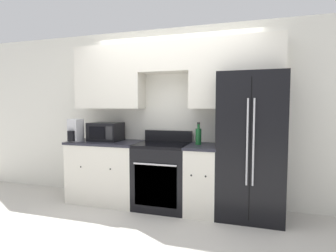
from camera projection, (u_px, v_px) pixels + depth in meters
The scene contains 9 objects.
ground_plane at pixel (161, 216), 3.44m from camera, with size 12.00×12.00×0.00m, color beige.
wall_back at pixel (174, 100), 3.89m from camera, with size 8.00×0.39×2.60m.
lower_cabinets_left at pixel (107, 171), 3.99m from camera, with size 1.08×0.64×0.91m.
lower_cabinets_right at pixel (202, 178), 3.56m from camera, with size 0.43×0.64×0.91m.
oven_range at pixel (163, 175), 3.73m from camera, with size 0.74×0.65×1.07m.
refrigerator at pixel (250, 145), 3.42m from camera, with size 0.82×0.79×1.85m.
microwave at pixel (106, 132), 4.01m from camera, with size 0.47×0.37×0.28m.
bottle at pixel (198, 136), 3.59m from camera, with size 0.08×0.08×0.31m.
electric_kettle at pixel (75, 131), 3.88m from camera, with size 0.16×0.26×0.34m.
Camera 1 is at (1.05, -3.18, 1.42)m, focal length 28.00 mm.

